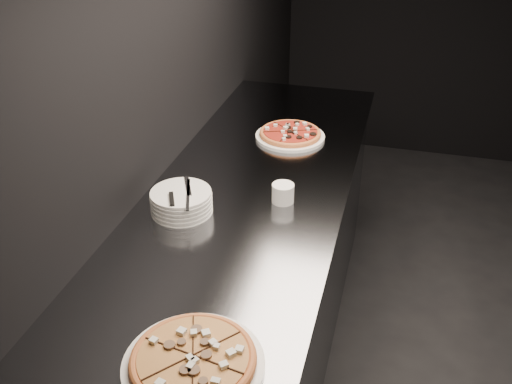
% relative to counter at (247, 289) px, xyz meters
% --- Properties ---
extents(wall_left, '(0.02, 5.00, 2.80)m').
position_rel_counter_xyz_m(wall_left, '(-0.37, 0.00, 0.94)').
color(wall_left, black).
rests_on(wall_left, floor).
extents(counter, '(0.74, 2.44, 0.92)m').
position_rel_counter_xyz_m(counter, '(0.00, 0.00, 0.00)').
color(counter, slate).
rests_on(counter, floor).
extents(pizza_mushroom, '(0.36, 0.36, 0.04)m').
position_rel_counter_xyz_m(pizza_mushroom, '(0.11, -0.85, 0.48)').
color(pizza_mushroom, white).
rests_on(pizza_mushroom, counter).
extents(pizza_tomato, '(0.36, 0.36, 0.04)m').
position_rel_counter_xyz_m(pizza_tomato, '(0.05, 0.53, 0.48)').
color(pizza_tomato, white).
rests_on(pizza_tomato, counter).
extents(plate_stack, '(0.22, 0.22, 0.08)m').
position_rel_counter_xyz_m(plate_stack, '(-0.19, -0.18, 0.50)').
color(plate_stack, white).
rests_on(plate_stack, counter).
extents(cutlery, '(0.09, 0.23, 0.01)m').
position_rel_counter_xyz_m(cutlery, '(-0.18, -0.19, 0.54)').
color(cutlery, '#B5B7BC').
rests_on(cutlery, plate_stack).
extents(ramekin, '(0.08, 0.08, 0.07)m').
position_rel_counter_xyz_m(ramekin, '(0.14, -0.02, 0.50)').
color(ramekin, white).
rests_on(ramekin, counter).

